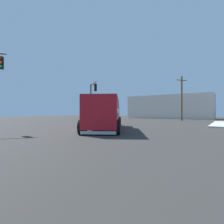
# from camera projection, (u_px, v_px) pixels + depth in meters

# --- Properties ---
(ground_plane) EXTENTS (100.00, 100.00, 0.00)m
(ground_plane) POSITION_uv_depth(u_px,v_px,m) (102.00, 130.00, 14.94)
(ground_plane) COLOR #33302D
(delivery_truck) EXTENTS (6.54, 8.65, 2.69)m
(delivery_truck) POSITION_uv_depth(u_px,v_px,m) (105.00, 113.00, 15.06)
(delivery_truck) COLOR #AD141E
(delivery_truck) RESTS_ON ground
(traffic_light_primary) EXTENTS (3.05, 2.48, 5.76)m
(traffic_light_primary) POSITION_uv_depth(u_px,v_px,m) (92.00, 97.00, 25.17)
(traffic_light_primary) COLOR #38383D
(traffic_light_primary) RESTS_ON ground
(utility_pole) EXTENTS (1.33, 1.89, 7.85)m
(utility_pole) POSITION_uv_depth(u_px,v_px,m) (182.00, 98.00, 30.73)
(utility_pole) COLOR brown
(utility_pole) RESTS_ON ground
(building_backdrop) EXTENTS (19.07, 6.00, 5.44)m
(building_backdrop) POSITION_uv_depth(u_px,v_px,m) (169.00, 107.00, 41.51)
(building_backdrop) COLOR beige
(building_backdrop) RESTS_ON ground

